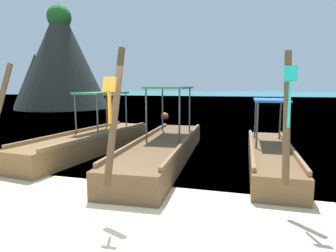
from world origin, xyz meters
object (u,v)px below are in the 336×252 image
object	(u,v)px
longtail_boat_orange_ribbon	(164,148)
longtail_boat_blue_ribbon	(90,141)
longtail_boat_turquoise_ribbon	(270,155)
mooring_buoy_far	(165,116)
karst_rock	(58,59)

from	to	relation	value
longtail_boat_orange_ribbon	longtail_boat_blue_ribbon	bearing A→B (deg)	173.75
longtail_boat_orange_ribbon	longtail_boat_turquoise_ribbon	distance (m)	2.95
longtail_boat_orange_ribbon	mooring_buoy_far	size ratio (longest dim) A/B	15.28
longtail_boat_blue_ribbon	karst_rock	xyz separation A→B (m)	(-13.07, 16.52, 4.37)
longtail_boat_blue_ribbon	longtail_boat_turquoise_ribbon	xyz separation A→B (m)	(5.54, -0.23, -0.03)
mooring_buoy_far	longtail_boat_blue_ribbon	bearing A→B (deg)	-88.90
longtail_boat_blue_ribbon	longtail_boat_turquoise_ribbon	world-z (taller)	longtail_boat_turquoise_ribbon
longtail_boat_turquoise_ribbon	karst_rock	xyz separation A→B (m)	(-18.61, 16.76, 4.40)
longtail_boat_turquoise_ribbon	mooring_buoy_far	distance (m)	11.22
mooring_buoy_far	longtail_boat_orange_ribbon	bearing A→B (deg)	-74.02
longtail_boat_turquoise_ribbon	karst_rock	bearing A→B (deg)	138.00
longtail_boat_turquoise_ribbon	karst_rock	distance (m)	25.43
longtail_boat_turquoise_ribbon	mooring_buoy_far	bearing A→B (deg)	120.68
longtail_boat_orange_ribbon	karst_rock	distance (m)	23.39
longtail_boat_orange_ribbon	mooring_buoy_far	xyz separation A→B (m)	(-2.78, 9.70, -0.11)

